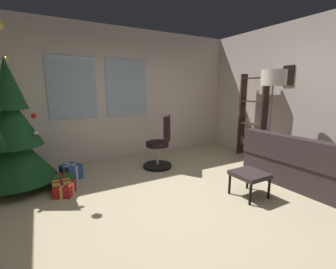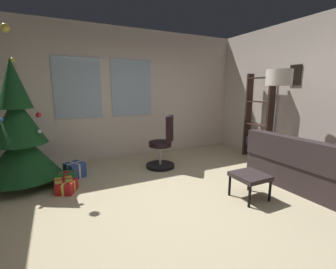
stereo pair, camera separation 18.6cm
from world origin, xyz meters
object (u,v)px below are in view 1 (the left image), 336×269
Objects in this scene: gift_box_red at (65,189)px; floor_lamp at (273,83)px; office_chair at (160,148)px; footstool at (250,176)px; gift_box_gold at (62,187)px; couch at (318,169)px; bookshelf at (252,122)px; gift_box_green at (63,180)px; holiday_tree at (14,138)px; gift_box_blue at (71,172)px.

floor_lamp is (3.52, -0.72, 1.54)m from gift_box_red.
footstool is at bearing -72.39° from office_chair.
couch is at bearing -26.41° from gift_box_gold.
bookshelf reaches higher than office_chair.
gift_box_green is at bearing 88.72° from gift_box_red.
bookshelf is at bearing -1.05° from gift_box_gold.
couch is 4.22× the size of footstool.
gift_box_green is at bearing 79.75° from gift_box_gold.
footstool is 1.52× the size of gift_box_green.
gift_box_green is (-3.49, 2.00, -0.20)m from couch.
holiday_tree is at bearing 163.18° from floor_lamp.
gift_box_green is 1.78m from office_chair.
floor_lamp is (3.35, -1.32, 1.50)m from gift_box_blue.
bookshelf is (3.90, -0.31, 0.71)m from gift_box_green.
bookshelf reaches higher than gift_box_gold.
office_chair is at bearing 130.70° from couch.
office_chair reaches higher than gift_box_red.
gift_box_blue reaches higher than gift_box_red.
holiday_tree is 1.30× the size of floor_lamp.
gift_box_green is (0.59, -0.18, -0.72)m from holiday_tree.
couch is 5.07× the size of gift_box_red.
holiday_tree reaches higher than bookshelf.
gift_box_blue is at bearing 59.51° from gift_box_green.
gift_box_gold is at bearing -37.99° from holiday_tree.
gift_box_red is 0.33m from gift_box_green.
couch is at bearing -103.82° from bookshelf.
couch is at bearing -91.05° from floor_lamp.
gift_box_green is 0.30m from gift_box_blue.
gift_box_gold is (-3.53, 1.75, -0.21)m from couch.
gift_box_green is 0.16× the size of bookshelf.
holiday_tree reaches higher than office_chair.
bookshelf reaches higher than couch.
gift_box_blue is at bearing 158.58° from floor_lamp.
gift_box_gold is (-0.04, 0.09, 0.00)m from gift_box_red.
office_chair is 2.39m from floor_lamp.
gift_box_blue is 3.90m from floor_lamp.
office_chair is at bearing 8.29° from gift_box_gold.
footstool reaches higher than gift_box_green.
footstool is 1.80m from office_chair.
gift_box_red is at bearing -41.74° from holiday_tree.
couch is 4.65m from holiday_tree.
gift_box_blue is 0.21× the size of floor_lamp.
office_chair is at bearing 171.15° from bookshelf.
couch is 2.66m from office_chair.
couch is at bearing -14.34° from footstool.
bookshelf reaches higher than gift_box_red.
floor_lamp is at bearing -118.18° from bookshelf.
footstool is 1.16× the size of gift_box_blue.
gift_box_green is at bearing -120.49° from gift_box_blue.
holiday_tree is at bearing 176.02° from office_chair.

